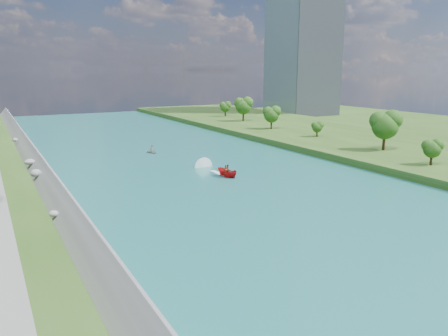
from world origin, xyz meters
TOP-DOWN VIEW (x-y plane):
  - ground at (0.00, 0.00)m, footprint 260.00×260.00m
  - river_water at (0.00, 20.00)m, footprint 55.00×240.00m
  - berm_east at (49.50, 20.00)m, footprint 44.00×240.00m
  - riprap_bank at (-25.85, 19.19)m, footprint 4.19×236.00m
  - office_tower at (82.50, 95.00)m, footprint 22.00×22.00m
  - trees_east at (41.87, 13.97)m, footprint 13.84×133.09m
  - motorboat at (2.84, 16.17)m, footprint 3.60×19.01m
  - raft at (-0.76, 41.75)m, footprint 2.74×3.40m

SIDE VIEW (x-z plane):
  - ground at x=0.00m, z-range 0.00..0.00m
  - river_water at x=0.00m, z-range 0.00..0.10m
  - raft at x=-0.76m, z-range -0.37..1.33m
  - berm_east at x=49.50m, z-range 0.00..1.50m
  - motorboat at x=2.84m, z-range -0.28..1.87m
  - riprap_bank at x=-25.85m, z-range -0.33..3.93m
  - trees_east at x=41.87m, z-range 0.50..11.79m
  - office_tower at x=82.50m, z-range 0.00..60.00m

